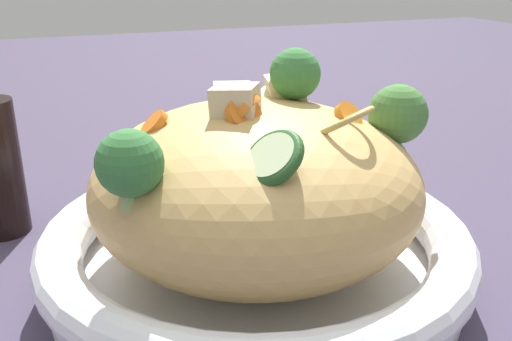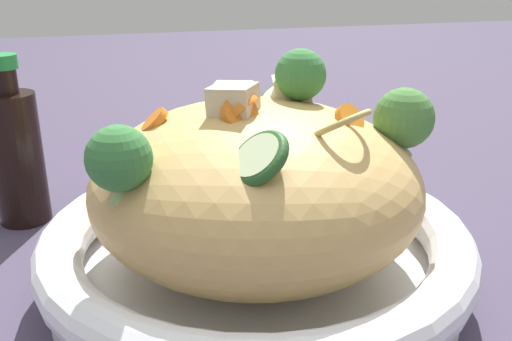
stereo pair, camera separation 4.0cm
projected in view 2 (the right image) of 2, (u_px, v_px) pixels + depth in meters
ground_plane at (256, 283)px, 0.43m from camera, size 3.00×3.00×0.00m
serving_bowl at (256, 250)px, 0.42m from camera, size 0.32×0.32×0.06m
noodle_heap at (256, 186)px, 0.41m from camera, size 0.23×0.23×0.13m
broccoli_florets at (296, 117)px, 0.38m from camera, size 0.25×0.12×0.07m
carrot_coins at (244, 111)px, 0.38m from camera, size 0.15×0.07×0.03m
zucchini_slices at (272, 126)px, 0.37m from camera, size 0.10×0.16×0.03m
chicken_chunks at (257, 97)px, 0.40m from camera, size 0.09×0.08×0.03m
soy_sauce_bottle at (17, 154)px, 0.51m from camera, size 0.05×0.05×0.16m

